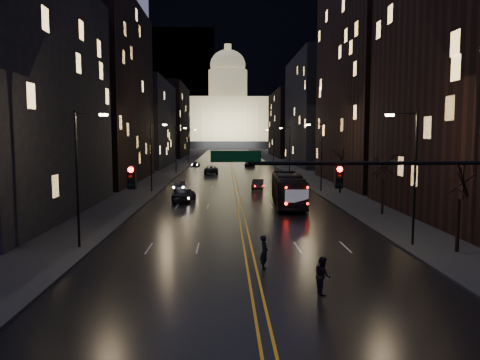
{
  "coord_description": "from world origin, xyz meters",
  "views": [
    {
      "loc": [
        -1.45,
        -20.21,
        7.43
      ],
      "look_at": [
        -0.45,
        12.13,
        4.3
      ],
      "focal_mm": 35.0,
      "sensor_mm": 36.0,
      "label": 1
    }
  ],
  "objects": [
    {
      "name": "receding_car_a",
      "position": [
        2.95,
        42.75,
        0.71
      ],
      "size": [
        2.07,
        4.46,
        1.41
      ],
      "primitive_type": "imported",
      "rotation": [
        0.0,
        0.0,
        -0.14
      ],
      "color": "black",
      "rests_on": "ground"
    },
    {
      "name": "receding_car_c",
      "position": [
        4.29,
        89.23,
        0.79
      ],
      "size": [
        2.96,
        5.73,
        1.59
      ],
      "primitive_type": "imported",
      "rotation": [
        0.0,
        0.0,
        -0.14
      ],
      "color": "black",
      "rests_on": "ground"
    },
    {
      "name": "traffic_signal",
      "position": [
        5.91,
        -0.0,
        5.1
      ],
      "size": [
        17.29,
        0.45,
        7.0
      ],
      "color": "black",
      "rests_on": "ground"
    },
    {
      "name": "building_left_dist",
      "position": [
        -21.0,
        140.0,
        12.0
      ],
      "size": [
        12.0,
        40.0,
        24.0
      ],
      "primitive_type": "cube",
      "color": "black",
      "rests_on": "ground"
    },
    {
      "name": "streetlamp_left_dist",
      "position": [
        -10.81,
        100.0,
        5.08
      ],
      "size": [
        2.13,
        0.25,
        9.0
      ],
      "color": "black",
      "rests_on": "ground"
    },
    {
      "name": "tree_right_near",
      "position": [
        13.0,
        8.0,
        4.53
      ],
      "size": [
        2.4,
        2.4,
        6.65
      ],
      "color": "black",
      "rests_on": "ground"
    },
    {
      "name": "oncoming_car_b",
      "position": [
        -7.54,
        41.79,
        0.7
      ],
      "size": [
        1.74,
        4.31,
        1.39
      ],
      "primitive_type": "imported",
      "rotation": [
        0.0,
        0.0,
        3.21
      ],
      "color": "black",
      "rests_on": "ground"
    },
    {
      "name": "streetlamp_left_far",
      "position": [
        -10.81,
        70.0,
        5.08
      ],
      "size": [
        2.13,
        0.25,
        9.0
      ],
      "color": "black",
      "rests_on": "ground"
    },
    {
      "name": "tree_right_far",
      "position": [
        13.0,
        38.0,
        4.53
      ],
      "size": [
        2.4,
        2.4,
        6.65
      ],
      "color": "black",
      "rests_on": "ground"
    },
    {
      "name": "streetlamp_right_dist",
      "position": [
        10.81,
        100.0,
        5.08
      ],
      "size": [
        2.13,
        0.25,
        9.0
      ],
      "color": "black",
      "rests_on": "ground"
    },
    {
      "name": "receding_car_d",
      "position": [
        6.97,
        121.4,
        0.63
      ],
      "size": [
        2.43,
        4.66,
        1.25
      ],
      "primitive_type": "imported",
      "rotation": [
        0.0,
        0.0,
        -0.08
      ],
      "color": "black",
      "rests_on": "ground"
    },
    {
      "name": "building_right_tall",
      "position": [
        21.0,
        50.0,
        19.0
      ],
      "size": [
        12.0,
        30.0,
        38.0
      ],
      "primitive_type": "cube",
      "color": "black",
      "rests_on": "ground"
    },
    {
      "name": "streetlamp_right_mid",
      "position": [
        10.81,
        40.0,
        5.08
      ],
      "size": [
        2.13,
        0.25,
        9.0
      ],
      "color": "black",
      "rests_on": "ground"
    },
    {
      "name": "streetlamp_left_near",
      "position": [
        -10.81,
        10.0,
        5.08
      ],
      "size": [
        2.13,
        0.25,
        9.0
      ],
      "color": "black",
      "rests_on": "ground"
    },
    {
      "name": "pedestrian_b",
      "position": [
        3.07,
        0.95,
        0.89
      ],
      "size": [
        0.55,
        0.91,
        1.78
      ],
      "primitive_type": "imported",
      "rotation": [
        0.0,
        0.0,
        1.66
      ],
      "color": "black",
      "rests_on": "ground"
    },
    {
      "name": "building_right_dist",
      "position": [
        21.0,
        140.0,
        11.0
      ],
      "size": [
        12.0,
        40.0,
        22.0
      ],
      "primitive_type": "cube",
      "color": "black",
      "rests_on": "ground"
    },
    {
      "name": "sidewalk_right",
      "position": [
        14.0,
        130.0,
        0.08
      ],
      "size": [
        8.0,
        320.0,
        0.16
      ],
      "primitive_type": "cube",
      "color": "black",
      "rests_on": "ground"
    },
    {
      "name": "tree_right_mid",
      "position": [
        13.0,
        22.0,
        4.53
      ],
      "size": [
        2.4,
        2.4,
        6.65
      ],
      "color": "black",
      "rests_on": "ground"
    },
    {
      "name": "sidewalk_left",
      "position": [
        -14.0,
        130.0,
        0.08
      ],
      "size": [
        8.0,
        320.0,
        0.16
      ],
      "primitive_type": "cube",
      "color": "black",
      "rests_on": "ground"
    },
    {
      "name": "bus",
      "position": [
        5.13,
        28.37,
        1.7
      ],
      "size": [
        3.46,
        12.3,
        3.39
      ],
      "primitive_type": "imported",
      "rotation": [
        0.0,
        0.0,
        -0.05
      ],
      "color": "black",
      "rests_on": "ground"
    },
    {
      "name": "building_left_near",
      "position": [
        -21.0,
        22.0,
        11.0
      ],
      "size": [
        12.0,
        28.0,
        22.0
      ],
      "primitive_type": "cube",
      "color": "black",
      "rests_on": "ground"
    },
    {
      "name": "road",
      "position": [
        0.0,
        130.0,
        0.01
      ],
      "size": [
        20.0,
        320.0,
        0.02
      ],
      "primitive_type": "cube",
      "color": "black",
      "rests_on": "ground"
    },
    {
      "name": "mountain_ridge",
      "position": [
        40.0,
        380.0,
        65.0
      ],
      "size": [
        520.0,
        60.0,
        130.0
      ],
      "primitive_type": "cube",
      "color": "black",
      "rests_on": "ground"
    },
    {
      "name": "center_line",
      "position": [
        0.0,
        130.0,
        0.03
      ],
      "size": [
        0.62,
        320.0,
        0.01
      ],
      "primitive_type": "cube",
      "color": "orange",
      "rests_on": "road"
    },
    {
      "name": "building_left_far",
      "position": [
        -21.0,
        92.0,
        10.0
      ],
      "size": [
        12.0,
        34.0,
        20.0
      ],
      "primitive_type": "cube",
      "color": "black",
      "rests_on": "ground"
    },
    {
      "name": "streetlamp_left_mid",
      "position": [
        -10.81,
        40.0,
        5.08
      ],
      "size": [
        2.13,
        0.25,
        9.0
      ],
      "color": "black",
      "rests_on": "ground"
    },
    {
      "name": "building_right_mid",
      "position": [
        21.0,
        92.0,
        13.0
      ],
      "size": [
        12.0,
        34.0,
        26.0
      ],
      "primitive_type": "cube",
      "color": "black",
      "rests_on": "ground"
    },
    {
      "name": "oncoming_car_a",
      "position": [
        -6.07,
        31.44,
        0.84
      ],
      "size": [
        2.63,
        5.17,
        1.69
      ],
      "primitive_type": "imported",
      "rotation": [
        0.0,
        0.0,
        3.01
      ],
      "color": "black",
      "rests_on": "ground"
    },
    {
      "name": "capitol",
      "position": [
        0.0,
        250.0,
        17.15
      ],
      "size": [
        90.0,
        50.0,
        58.5
      ],
      "color": "black",
      "rests_on": "ground"
    },
    {
      "name": "oncoming_car_d",
      "position": [
        -8.5,
        88.24,
        0.66
      ],
      "size": [
        2.02,
        4.63,
        1.32
      ],
      "primitive_type": "imported",
      "rotation": [
        0.0,
        0.0,
        3.1
      ],
      "color": "black",
      "rests_on": "ground"
    },
    {
      "name": "pedestrian_a",
      "position": [
        0.67,
        5.0,
        0.96
      ],
      "size": [
        0.57,
        0.77,
        1.92
      ],
      "primitive_type": "imported",
      "rotation": [
        0.0,
        0.0,
        1.41
      ],
      "color": "black",
      "rests_on": "ground"
    },
    {
      "name": "building_left_mid",
      "position": [
        -21.0,
        54.0,
        14.0
      ],
      "size": [
        12.0,
        30.0,
        28.0
      ],
      "primitive_type": "cube",
      "color": "black",
      "rests_on": "ground"
    },
    {
      "name": "streetlamp_right_far",
      "position": [
        10.81,
        70.0,
        5.08
      ],
      "size": [
        2.13,
        0.25,
        9.0
      ],
      "color": "black",
      "rests_on": "ground"
    },
    {
      "name": "oncoming_car_c",
      "position": [
        -4.18,
        68.73,
        0.8
      ],
      "size": [
        2.74,
        5.82,
        1.61
      ],
      "primitive_type": "imported",
      "rotation": [
        0.0,
        0.0,
        3.15
      ],
      "color": "black",
      "rests_on": "ground"
    },
    {
      "name": "ground",
      "position": [
        0.0,
        0.0,
        0.0
      ],
      "size": [
        900.0,
        900.0,
        0.0
      ],
      "primitive_type": "plane",
      "color": "black",
      "rests_on": "ground"
    },
    {
      "name": "receding_car_b",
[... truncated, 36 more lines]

